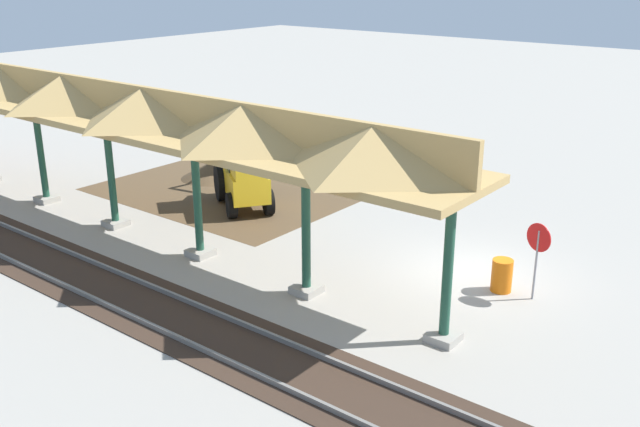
% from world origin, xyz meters
% --- Properties ---
extents(ground_plane, '(120.00, 120.00, 0.00)m').
position_xyz_m(ground_plane, '(0.00, 0.00, 0.00)').
color(ground_plane, '#9E998E').
extents(dirt_work_zone, '(9.61, 7.00, 0.01)m').
position_xyz_m(dirt_work_zone, '(10.95, -1.11, 0.00)').
color(dirt_work_zone, brown).
rests_on(dirt_work_zone, ground).
extents(platform_canopy, '(21.94, 3.20, 4.90)m').
position_xyz_m(platform_canopy, '(9.05, 3.91, 4.18)').
color(platform_canopy, '#9E998E').
rests_on(platform_canopy, ground).
extents(rail_tracks, '(60.00, 2.58, 0.15)m').
position_xyz_m(rail_tracks, '(0.00, 7.05, 0.03)').
color(rail_tracks, slate).
rests_on(rail_tracks, ground).
extents(stop_sign, '(0.73, 0.27, 2.12)m').
position_xyz_m(stop_sign, '(-2.07, 0.50, 1.51)').
color(stop_sign, gray).
rests_on(stop_sign, ground).
extents(backhoe, '(5.00, 4.04, 2.82)m').
position_xyz_m(backhoe, '(9.27, -0.34, 1.26)').
color(backhoe, yellow).
rests_on(backhoe, ground).
extents(dirt_mound, '(4.84, 4.84, 1.32)m').
position_xyz_m(dirt_mound, '(12.76, -1.96, 0.00)').
color(dirt_mound, brown).
rests_on(dirt_mound, ground).
extents(traffic_barrel, '(0.56, 0.56, 0.90)m').
position_xyz_m(traffic_barrel, '(-1.20, 0.55, 0.45)').
color(traffic_barrel, orange).
rests_on(traffic_barrel, ground).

